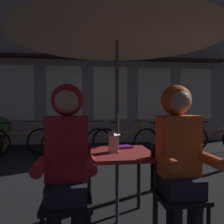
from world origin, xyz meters
name	(u,v)px	position (x,y,z in m)	size (l,w,h in m)	color
ground_plane	(117,223)	(0.00, 0.00, 0.00)	(60.00, 60.00, 0.00)	black
cafe_table	(117,162)	(0.00, 0.00, 0.64)	(0.72, 0.72, 0.74)	maroon
patio_umbrella	(117,22)	(0.00, 0.00, 2.06)	(2.10, 2.10, 2.31)	#4C4C51
lantern	(113,140)	(-0.04, 0.00, 0.86)	(0.11, 0.11, 0.23)	white
chair_left	(68,192)	(-0.48, -0.37, 0.49)	(0.40, 0.40, 0.87)	black
chair_right	(176,187)	(0.48, -0.37, 0.49)	(0.40, 0.40, 0.87)	black
person_left_hooded	(67,151)	(-0.48, -0.43, 0.85)	(0.45, 0.56, 1.40)	black
person_right_hooded	(179,148)	(0.48, -0.43, 0.85)	(0.45, 0.56, 1.40)	black
shopfront_building	(87,48)	(-0.14, 5.40, 3.09)	(10.00, 0.93, 6.20)	#9E9389
bicycle_second	(19,141)	(-1.85, 3.47, 0.35)	(1.68, 0.08, 0.84)	black
bicycle_third	(77,142)	(-0.45, 3.25, 0.35)	(1.67, 0.27, 0.84)	black
bicycle_fourth	(126,141)	(0.74, 3.24, 0.35)	(1.67, 0.26, 0.84)	black
bicycle_fifth	(164,140)	(1.72, 3.26, 0.35)	(1.65, 0.43, 0.84)	black
bicycle_furthest	(215,138)	(3.12, 3.28, 0.35)	(1.65, 0.42, 0.84)	black
book	(122,147)	(0.10, 0.22, 0.75)	(0.20, 0.14, 0.02)	#661E7A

